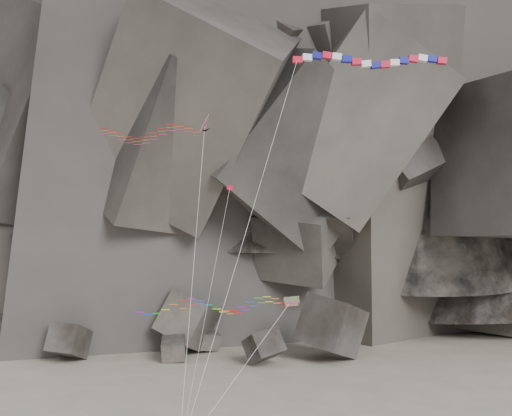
{
  "coord_description": "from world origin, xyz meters",
  "views": [
    {
      "loc": [
        2.96,
        -52.94,
        17.21
      ],
      "look_at": [
        1.59,
        6.0,
        19.27
      ],
      "focal_mm": 45.0,
      "sensor_mm": 36.0,
      "label": 1
    }
  ],
  "objects_px": {
    "parafoil_kite": "(210,305)",
    "banner_kite": "(369,61)",
    "pennant_kite": "(221,232)",
    "delta_kite": "(146,132)"
  },
  "relations": [
    {
      "from": "parafoil_kite",
      "to": "pennant_kite",
      "type": "relative_size",
      "value": 0.7
    },
    {
      "from": "delta_kite",
      "to": "parafoil_kite",
      "type": "distance_m",
      "value": 16.75
    },
    {
      "from": "pennant_kite",
      "to": "delta_kite",
      "type": "bearing_deg",
      "value": 127.63
    },
    {
      "from": "banner_kite",
      "to": "parafoil_kite",
      "type": "bearing_deg",
      "value": -177.53
    },
    {
      "from": "banner_kite",
      "to": "pennant_kite",
      "type": "height_order",
      "value": "banner_kite"
    },
    {
      "from": "delta_kite",
      "to": "pennant_kite",
      "type": "bearing_deg",
      "value": -12.73
    },
    {
      "from": "parafoil_kite",
      "to": "banner_kite",
      "type": "bearing_deg",
      "value": 13.39
    },
    {
      "from": "banner_kite",
      "to": "pennant_kite",
      "type": "bearing_deg",
      "value": 177.73
    },
    {
      "from": "delta_kite",
      "to": "pennant_kite",
      "type": "distance_m",
      "value": 11.72
    },
    {
      "from": "banner_kite",
      "to": "parafoil_kite",
      "type": "xyz_separation_m",
      "value": [
        -13.51,
        -2.02,
        -20.75
      ]
    }
  ]
}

